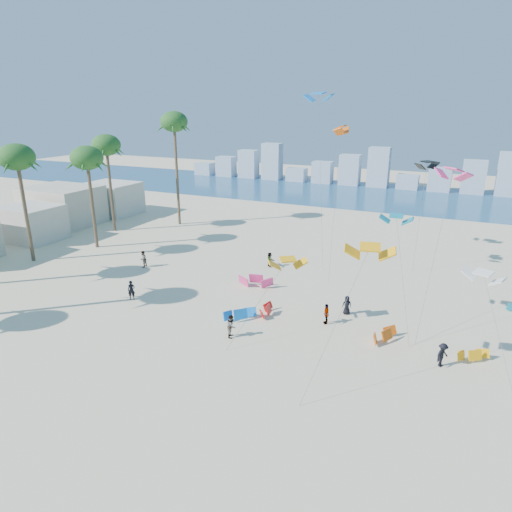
% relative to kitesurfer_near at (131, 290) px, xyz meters
% --- Properties ---
extents(ground, '(220.00, 220.00, 0.00)m').
position_rel_kitesurfer_near_xyz_m(ground, '(7.68, -12.15, -0.89)').
color(ground, beige).
rests_on(ground, ground).
extents(ocean, '(220.00, 220.00, 0.00)m').
position_rel_kitesurfer_near_xyz_m(ocean, '(7.68, 59.85, -0.89)').
color(ocean, navy).
rests_on(ocean, ground).
extents(kitesurfer_near, '(0.78, 0.72, 1.79)m').
position_rel_kitesurfer_near_xyz_m(kitesurfer_near, '(0.00, 0.00, 0.00)').
color(kitesurfer_near, black).
rests_on(kitesurfer_near, ground).
extents(kitesurfer_mid, '(0.90, 1.02, 1.78)m').
position_rel_kitesurfer_near_xyz_m(kitesurfer_mid, '(11.50, -2.35, -0.01)').
color(kitesurfer_mid, gray).
rests_on(kitesurfer_mid, ground).
extents(kitesurfers_far, '(41.71, 14.68, 1.82)m').
position_rel_kitesurfer_near_xyz_m(kitesurfers_far, '(14.39, 6.28, -0.04)').
color(kitesurfers_far, black).
rests_on(kitesurfers_far, ground).
extents(grounded_kites, '(26.36, 14.55, 1.10)m').
position_rel_kitesurfer_near_xyz_m(grounded_kites, '(17.04, 4.78, -0.43)').
color(grounded_kites, blue).
rests_on(grounded_kites, ground).
extents(flying_kites, '(32.04, 30.16, 18.62)m').
position_rel_kitesurfer_near_xyz_m(flying_kites, '(22.68, 10.36, 11.09)').
color(flying_kites, '#FEA80D').
rests_on(flying_kites, ground).
extents(palm_row, '(9.98, 44.80, 16.08)m').
position_rel_kitesurfer_near_xyz_m(palm_row, '(-14.84, 4.04, 10.60)').
color(palm_row, brown).
rests_on(palm_row, ground).
extents(beachfront_buildings, '(11.50, 43.00, 6.00)m').
position_rel_kitesurfer_near_xyz_m(beachfront_buildings, '(-26.02, 8.67, 1.78)').
color(beachfront_buildings, beige).
rests_on(beachfront_buildings, ground).
extents(distant_skyline, '(85.00, 3.00, 8.40)m').
position_rel_kitesurfer_near_xyz_m(distant_skyline, '(6.49, 69.85, 2.19)').
color(distant_skyline, '#9EADBF').
rests_on(distant_skyline, ground).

